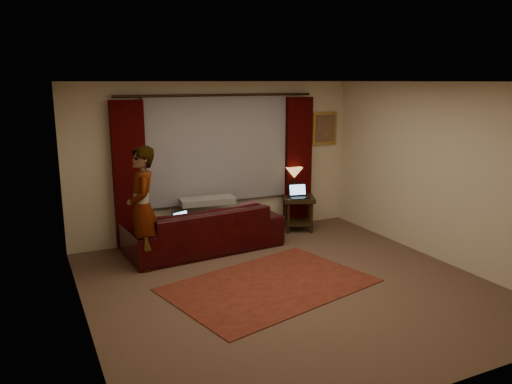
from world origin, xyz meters
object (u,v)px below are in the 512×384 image
(laptop_sofa, at_px, (186,219))
(end_table, at_px, (298,213))
(laptop_table, at_px, (300,191))
(tiffany_lamp, at_px, (294,181))
(sofa, at_px, (204,220))
(person, at_px, (143,209))

(laptop_sofa, distance_m, end_table, 2.31)
(laptop_sofa, relative_size, end_table, 0.52)
(laptop_table, bearing_deg, laptop_sofa, -159.69)
(tiffany_lamp, relative_size, laptop_table, 1.39)
(tiffany_lamp, xyz_separation_m, laptop_table, (-0.04, -0.26, -0.13))
(laptop_sofa, bearing_deg, end_table, -11.18)
(laptop_table, bearing_deg, tiffany_lamp, 91.67)
(end_table, relative_size, tiffany_lamp, 1.24)
(sofa, distance_m, end_table, 1.91)
(laptop_sofa, xyz_separation_m, laptop_table, (2.19, 0.40, 0.14))
(end_table, height_order, laptop_table, laptop_table)
(person, bearing_deg, laptop_table, 109.38)
(end_table, bearing_deg, person, -166.95)
(end_table, relative_size, laptop_table, 1.72)
(sofa, bearing_deg, tiffany_lamp, -170.85)
(sofa, bearing_deg, person, 14.93)
(end_table, xyz_separation_m, person, (-2.90, -0.67, 0.57))
(sofa, xyz_separation_m, laptop_sofa, (-0.36, -0.20, 0.11))
(laptop_sofa, bearing_deg, laptop_table, -13.43)
(sofa, relative_size, laptop_table, 6.77)
(laptop_sofa, relative_size, laptop_table, 0.90)
(tiffany_lamp, relative_size, person, 0.28)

